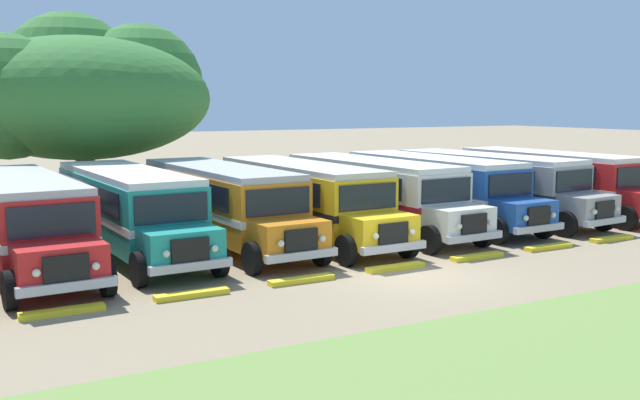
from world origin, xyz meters
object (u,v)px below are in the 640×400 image
object	(u,v)px
parked_bus_slot_2	(129,206)
parked_bus_slot_7	(491,183)
parked_bus_slot_1	(24,217)
parked_bus_slot_3	(222,201)
broad_shade_tree	(82,92)
parked_bus_slot_5	(374,191)
parked_bus_slot_4	(303,197)
parked_bus_slot_8	(552,179)
parked_bus_slot_6	(435,186)

from	to	relation	value
parked_bus_slot_2	parked_bus_slot_7	xyz separation A→B (m)	(15.99, -0.32, 0.00)
parked_bus_slot_1	parked_bus_slot_2	bearing A→B (deg)	98.27
parked_bus_slot_3	broad_shade_tree	bearing A→B (deg)	-166.80
parked_bus_slot_2	parked_bus_slot_5	xyz separation A→B (m)	(9.74, -0.40, 0.00)
parked_bus_slot_1	parked_bus_slot_5	size ratio (longest dim) A/B	1.00
parked_bus_slot_3	parked_bus_slot_4	xyz separation A→B (m)	(3.12, -0.36, 0.00)
parked_bus_slot_3	parked_bus_slot_8	size ratio (longest dim) A/B	1.00
parked_bus_slot_5	parked_bus_slot_6	world-z (taller)	same
parked_bus_slot_1	parked_bus_slot_4	xyz separation A→B (m)	(9.85, 0.11, 0.00)
parked_bus_slot_1	parked_bus_slot_4	world-z (taller)	same
parked_bus_slot_4	parked_bus_slot_7	size ratio (longest dim) A/B	0.99
broad_shade_tree	parked_bus_slot_2	bearing A→B (deg)	-92.82
parked_bus_slot_1	parked_bus_slot_6	bearing A→B (deg)	88.89
parked_bus_slot_7	broad_shade_tree	world-z (taller)	broad_shade_tree
parked_bus_slot_4	parked_bus_slot_7	bearing A→B (deg)	89.83
parked_bus_slot_1	parked_bus_slot_7	distance (m)	19.39
parked_bus_slot_3	parked_bus_slot_8	bearing A→B (deg)	86.45
parked_bus_slot_1	broad_shade_tree	world-z (taller)	broad_shade_tree
parked_bus_slot_3	broad_shade_tree	xyz separation A→B (m)	(-2.84, 10.08, 4.00)
parked_bus_slot_3	parked_bus_slot_5	distance (m)	6.42
parked_bus_slot_4	parked_bus_slot_6	distance (m)	6.53
parked_bus_slot_6	parked_bus_slot_7	bearing A→B (deg)	85.64
parked_bus_slot_4	parked_bus_slot_5	xyz separation A→B (m)	(3.30, 0.16, 0.00)
parked_bus_slot_6	parked_bus_slot_8	world-z (taller)	same
parked_bus_slot_2	parked_bus_slot_8	xyz separation A→B (m)	(19.58, -0.49, 0.00)
parked_bus_slot_1	parked_bus_slot_5	bearing A→B (deg)	88.42
parked_bus_slot_2	parked_bus_slot_8	bearing A→B (deg)	86.14
parked_bus_slot_2	parked_bus_slot_6	distance (m)	12.97
parked_bus_slot_1	broad_shade_tree	size ratio (longest dim) A/B	0.92
broad_shade_tree	parked_bus_slot_1	bearing A→B (deg)	-110.23
parked_bus_slot_2	broad_shade_tree	bearing A→B (deg)	174.75
parked_bus_slot_6	broad_shade_tree	xyz separation A→B (m)	(-12.48, 10.09, 4.00)
parked_bus_slot_8	broad_shade_tree	xyz separation A→B (m)	(-19.09, 10.38, 4.00)
parked_bus_slot_3	parked_bus_slot_4	size ratio (longest dim) A/B	1.00
parked_bus_slot_6	broad_shade_tree	size ratio (longest dim) A/B	0.92
parked_bus_slot_2	parked_bus_slot_3	size ratio (longest dim) A/B	1.00
parked_bus_slot_3	parked_bus_slot_4	distance (m)	3.14
parked_bus_slot_4	broad_shade_tree	bearing A→B (deg)	-151.89
parked_bus_slot_2	parked_bus_slot_4	size ratio (longest dim) A/B	1.00
parked_bus_slot_5	broad_shade_tree	distance (m)	14.41
parked_bus_slot_5	parked_bus_slot_8	world-z (taller)	same
parked_bus_slot_7	parked_bus_slot_3	bearing A→B (deg)	-95.85
parked_bus_slot_2	parked_bus_slot_7	distance (m)	15.99
parked_bus_slot_3	parked_bus_slot_6	bearing A→B (deg)	87.48
parked_bus_slot_7	parked_bus_slot_4	bearing A→B (deg)	-93.86
parked_bus_slot_3	parked_bus_slot_6	size ratio (longest dim) A/B	1.00
parked_bus_slot_2	parked_bus_slot_6	bearing A→B (deg)	86.71
parked_bus_slot_6	parked_bus_slot_7	world-z (taller)	same
parked_bus_slot_5	parked_bus_slot_8	bearing A→B (deg)	86.97
parked_bus_slot_2	parked_bus_slot_4	distance (m)	6.47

